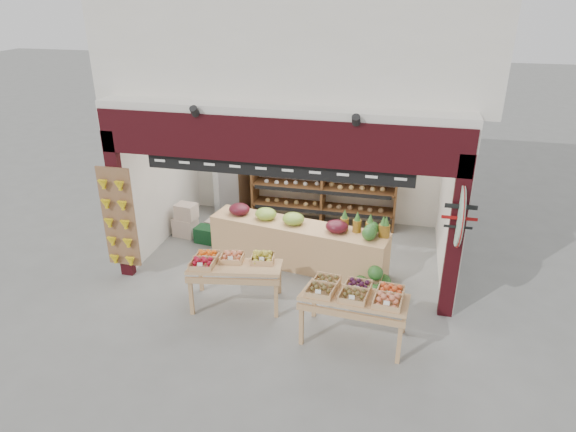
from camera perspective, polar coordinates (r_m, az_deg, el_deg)
The scene contains 11 objects.
ground at distance 9.68m, azimuth 0.24°, elevation -5.19°, with size 60.00×60.00×0.00m, color slate.
shop_structure at distance 10.04m, azimuth 2.47°, elevation 19.46°, with size 6.36×5.12×5.40m.
banana_board at distance 9.17m, azimuth -18.35°, elevation -0.44°, with size 0.60×0.15×1.80m.
gift_sign at distance 7.73m, azimuth 18.53°, elevation 0.04°, with size 0.04×0.93×0.92m.
back_shelving at distance 10.90m, azimuth 3.99°, elevation 4.84°, with size 3.11×0.51×1.91m.
refrigerator at distance 11.42m, azimuth -6.09°, elevation 3.93°, with size 0.63×0.63×1.63m, color silver.
cardboard_stack at distance 10.70m, azimuth -10.11°, elevation -1.01°, with size 1.04×0.76×0.70m.
mid_counter at distance 9.40m, azimuth 1.08°, elevation -3.00°, with size 3.35×1.20×1.04m.
display_table_left at distance 8.26m, azimuth -6.45°, elevation -5.25°, with size 1.57×1.05×0.94m.
display_table_right at distance 7.42m, azimuth 7.50°, elevation -8.60°, with size 1.56×0.94×0.97m.
watermelon_pile at distance 8.83m, azimuth 9.37°, elevation -7.44°, with size 0.63×0.63×0.50m.
Camera 1 is at (1.88, -8.22, 4.75)m, focal length 32.00 mm.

